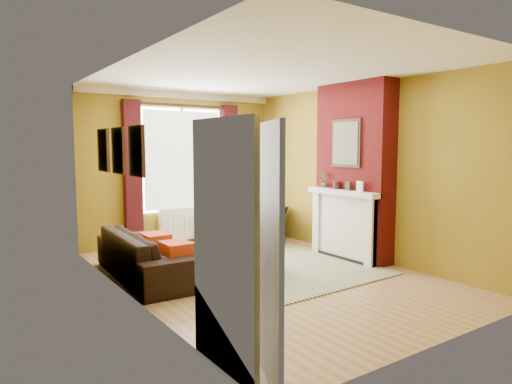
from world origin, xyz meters
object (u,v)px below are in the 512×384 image
sofa (148,254)px  coffee_table (240,244)px  wicker_stool (206,232)px  armchair (261,225)px  floor_lamp (261,172)px

sofa → coffee_table: (1.32, -0.28, 0.03)m
coffee_table → wicker_stool: bearing=68.2°
armchair → floor_lamp: (0.30, 0.44, 0.98)m
wicker_stool → armchair: bearing=-30.3°
wicker_stool → floor_lamp: floor_lamp is taller
sofa → wicker_stool: size_ratio=5.30×
sofa → coffee_table: size_ratio=1.74×
floor_lamp → coffee_table: bearing=-132.3°
coffee_table → sofa: bearing=158.7°
sofa → wicker_stool: 2.33m
coffee_table → wicker_stool: 1.89m
coffee_table → floor_lamp: floor_lamp is taller
armchair → floor_lamp: 1.11m
floor_lamp → wicker_stool: bearing=175.8°
armchair → wicker_stool: (-0.90, 0.52, -0.11)m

